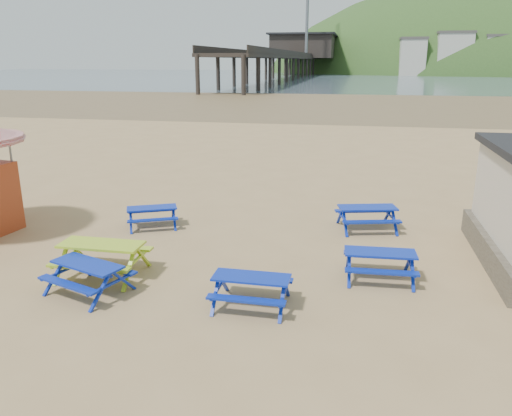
# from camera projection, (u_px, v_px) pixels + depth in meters

# --- Properties ---
(ground) EXTENTS (400.00, 400.00, 0.00)m
(ground) POSITION_uv_depth(u_px,v_px,m) (227.00, 256.00, 13.85)
(ground) COLOR tan
(ground) RESTS_ON ground
(wet_sand) EXTENTS (400.00, 400.00, 0.00)m
(wet_sand) POSITION_uv_depth(u_px,v_px,m) (333.00, 102.00, 65.53)
(wet_sand) COLOR olive
(wet_sand) RESTS_ON ground
(sea) EXTENTS (400.00, 400.00, 0.00)m
(sea) POSITION_uv_depth(u_px,v_px,m) (350.00, 76.00, 173.59)
(sea) COLOR #485A67
(sea) RESTS_ON ground
(picnic_table_blue_a) EXTENTS (1.97, 1.82, 0.66)m
(picnic_table_blue_a) POSITION_uv_depth(u_px,v_px,m) (152.00, 217.00, 16.25)
(picnic_table_blue_a) COLOR #0C15AC
(picnic_table_blue_a) RESTS_ON ground
(picnic_table_blue_b) EXTENTS (2.12, 1.86, 0.76)m
(picnic_table_blue_b) POSITION_uv_depth(u_px,v_px,m) (367.00, 218.00, 15.96)
(picnic_table_blue_b) COLOR #0C15AC
(picnic_table_blue_b) RESTS_ON ground
(picnic_table_blue_d) EXTENTS (2.13, 1.92, 0.74)m
(picnic_table_blue_d) POSITION_uv_depth(u_px,v_px,m) (89.00, 278.00, 11.61)
(picnic_table_blue_d) COLOR #0C15AC
(picnic_table_blue_d) RESTS_ON ground
(picnic_table_blue_e) EXTENTS (1.69, 1.36, 0.71)m
(picnic_table_blue_e) POSITION_uv_depth(u_px,v_px,m) (251.00, 291.00, 10.98)
(picnic_table_blue_e) COLOR #0C15AC
(picnic_table_blue_e) RESTS_ON ground
(picnic_table_blue_f) EXTENTS (1.80, 1.48, 0.72)m
(picnic_table_blue_f) POSITION_uv_depth(u_px,v_px,m) (379.00, 265.00, 12.34)
(picnic_table_blue_f) COLOR #0C15AC
(picnic_table_blue_f) RESTS_ON ground
(picnic_table_yellow) EXTENTS (2.08, 1.69, 0.87)m
(picnic_table_yellow) POSITION_uv_depth(u_px,v_px,m) (103.00, 259.00, 12.52)
(picnic_table_yellow) COLOR #ADBE1E
(picnic_table_yellow) RESTS_ON ground
(pier) EXTENTS (24.00, 220.00, 39.29)m
(pier) POSITION_uv_depth(u_px,v_px,m) (302.00, 60.00, 183.19)
(pier) COLOR black
(pier) RESTS_ON ground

